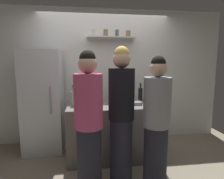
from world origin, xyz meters
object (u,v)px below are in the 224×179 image
Objects in this scene: wine_bottle_amber_glass at (83,98)px; person_blonde at (121,115)px; baking_pan at (130,103)px; wine_bottle_pale_glass at (73,98)px; refrigerator at (43,102)px; water_bottle_plastic at (77,97)px; wine_bottle_dark_glass at (140,94)px; person_pink_top at (89,124)px; utensil_holder at (99,103)px; wine_bottle_green_glass at (131,93)px; person_grey_hoodie at (156,123)px.

person_blonde reaches higher than wine_bottle_amber_glass.
baking_pan is 1.04× the size of wine_bottle_pale_glass.
wine_bottle_pale_glass is at bearing 171.73° from wine_bottle_amber_glass.
wine_bottle_pale_glass is 1.02× the size of wine_bottle_amber_glass.
water_bottle_plastic is (0.59, -0.09, 0.09)m from refrigerator.
wine_bottle_dark_glass is 1.47m from person_pink_top.
wine_bottle_pale_glass reaches higher than utensil_holder.
water_bottle_plastic is at bearing 161.43° from baking_pan.
person_blonde is (-0.35, -0.91, -0.13)m from wine_bottle_green_glass.
water_bottle_plastic is 1.10m from person_blonde.
wine_bottle_amber_glass is at bearing -162.38° from wine_bottle_dark_glass.
person_grey_hoodie is at bearing 83.55° from person_pink_top.
wine_bottle_amber_glass is 0.79m from person_blonde.
utensil_holder is at bearing -145.48° from wine_bottle_green_glass.
wine_bottle_amber_glass reaches higher than water_bottle_plastic.
wine_bottle_amber_glass is at bearing -30.70° from refrigerator.
baking_pan is 0.93m from wine_bottle_pale_glass.
baking_pan is 0.41m from wine_bottle_dark_glass.
wine_bottle_dark_glass is (1.73, -0.09, 0.12)m from refrigerator.
baking_pan is at bearing -95.31° from person_blonde.
wine_bottle_green_glass is at bearing 20.53° from wine_bottle_amber_glass.
person_pink_top reaches higher than wine_bottle_amber_glass.
refrigerator is 5.46× the size of wine_bottle_pale_glass.
utensil_holder is at bearing -28.72° from refrigerator.
baking_pan is at bearing 0.26° from wine_bottle_pale_glass.
baking_pan is 1.07m from person_pink_top.
wine_bottle_dark_glass is (0.26, 0.30, 0.10)m from baking_pan.
refrigerator is 1.08× the size of person_grey_hoodie.
wine_bottle_dark_glass is at bearing 2.07° from wine_bottle_green_glass.
wine_bottle_green_glass is at bearing -3.43° from refrigerator.
utensil_holder is at bearing -22.61° from wine_bottle_amber_glass.
water_bottle_plastic is at bearing -38.02° from person_blonde.
utensil_holder is 0.56m from person_blonde.
wine_bottle_pale_glass is at bearing -165.52° from wine_bottle_dark_glass.
person_blonde reaches higher than person_grey_hoodie.
refrigerator is 2.01m from person_grey_hoodie.
person_grey_hoodie is at bearing -39.75° from wine_bottle_amber_glass.
wine_bottle_pale_glass is at bearing -179.74° from baking_pan.
wine_bottle_green_glass is 1.08× the size of wine_bottle_amber_glass.
person_grey_hoodie is (0.92, -0.77, -0.20)m from wine_bottle_amber_glass.
wine_bottle_green_glass is at bearing -0.01° from water_bottle_plastic.
person_blonde reaches higher than person_pink_top.
refrigerator reaches higher than person_blonde.
wine_bottle_amber_glass is at bearing -159.47° from wine_bottle_green_glass.
wine_bottle_pale_glass is at bearing 31.57° from person_grey_hoodie.
water_bottle_plastic is at bearing 179.99° from wine_bottle_green_glass.
wine_bottle_pale_glass is (0.55, -0.39, 0.13)m from refrigerator.
refrigerator reaches higher than utensil_holder.
baking_pan is 0.98× the size of wine_bottle_green_glass.
person_blonde is at bearing -56.07° from water_bottle_plastic.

